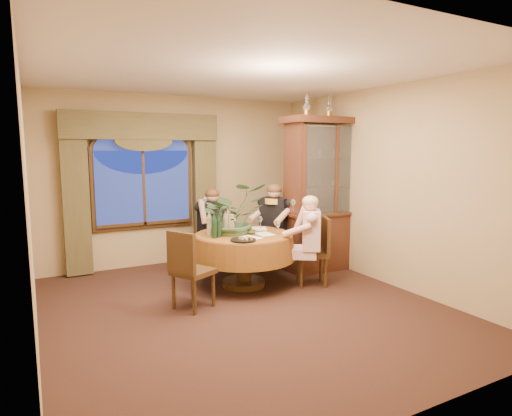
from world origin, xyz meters
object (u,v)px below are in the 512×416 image
person_pink (311,242)px  wine_bottle_1 (218,222)px  oil_lamp_left (307,105)px  wine_bottle_3 (225,223)px  centerpiece_plant (232,190)px  wine_bottle_0 (209,224)px  wine_bottle_2 (218,225)px  oil_lamp_right (350,108)px  chair_back (217,239)px  olive_bowl (251,232)px  wine_bottle_4 (214,226)px  dining_table (243,260)px  chair_back_right (274,239)px  chair_right (312,252)px  person_scarf (275,227)px  china_cabinet (327,194)px  person_back (212,230)px  chair_front_left (193,269)px  stoneware_vase (230,224)px  oil_lamp_center (329,106)px

person_pink → wine_bottle_1: 1.32m
oil_lamp_left → person_pink: size_ratio=0.26×
wine_bottle_3 → centerpiece_plant: bearing=33.5°
wine_bottle_0 → wine_bottle_2: size_ratio=1.00×
oil_lamp_left → oil_lamp_right: (0.84, 0.00, 0.00)m
chair_back → olive_bowl: size_ratio=6.19×
chair_back → wine_bottle_4: bearing=66.8°
dining_table → chair_back_right: (0.85, 0.60, 0.10)m
chair_back_right → chair_back: size_ratio=1.00×
chair_right → wine_bottle_0: bearing=93.9°
centerpiece_plant → wine_bottle_2: (-0.31, -0.22, -0.44)m
chair_back_right → wine_bottle_0: 1.47m
person_scarf → wine_bottle_0: person_scarf is taller
oil_lamp_left → chair_back: oil_lamp_left is taller
china_cabinet → wine_bottle_1: (-1.91, -0.04, -0.29)m
chair_back_right → wine_bottle_3: size_ratio=2.91×
olive_bowl → wine_bottle_3: wine_bottle_3 is taller
person_back → person_scarf: person_scarf is taller
chair_front_left → person_back: size_ratio=0.73×
chair_back_right → person_scarf: 0.24m
chair_back_right → centerpiece_plant: centerpiece_plant is taller
dining_table → china_cabinet: bearing=7.2°
oil_lamp_right → stoneware_vase: 2.75m
oil_lamp_left → oil_lamp_center: bearing=0.0°
chair_front_left → olive_bowl: size_ratio=6.19×
stoneware_vase → wine_bottle_1: (-0.18, 0.03, 0.03)m
oil_lamp_left → wine_bottle_0: size_ratio=1.03×
china_cabinet → olive_bowl: bearing=-170.4°
oil_lamp_center → wine_bottle_0: (-2.06, -0.09, -1.67)m
stoneware_vase → person_back: bearing=86.4°
dining_table → china_cabinet: size_ratio=0.60×
chair_right → wine_bottle_0: (-1.34, 0.52, 0.44)m
person_scarf → wine_bottle_1: bearing=74.7°
oil_lamp_center → chair_back: oil_lamp_center is taller
person_back → wine_bottle_1: bearing=68.3°
wine_bottle_1 → wine_bottle_4: bearing=-121.9°
oil_lamp_center → stoneware_vase: bearing=-177.8°
person_back → dining_table: bearing=90.0°
oil_lamp_center → person_scarf: oil_lamp_center is taller
wine_bottle_3 → wine_bottle_1: bearing=123.9°
olive_bowl → wine_bottle_1: wine_bottle_1 is taller
dining_table → stoneware_vase: stoneware_vase is taller
wine_bottle_0 → wine_bottle_4: 0.19m
wine_bottle_0 → wine_bottle_2: bearing=-69.1°
wine_bottle_2 → wine_bottle_0: bearing=110.9°
china_cabinet → chair_right: bearing=-139.6°
chair_front_left → person_scarf: person_scarf is taller
dining_table → oil_lamp_left: 2.51m
dining_table → person_back: (-0.09, 0.94, 0.28)m
stoneware_vase → centerpiece_plant: 0.47m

